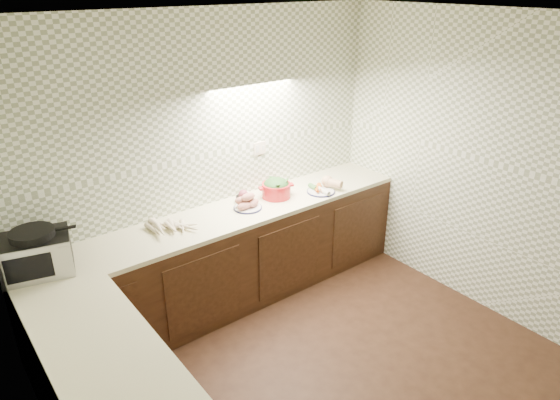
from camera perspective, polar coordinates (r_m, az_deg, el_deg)
room at (r=3.04m, az=8.85°, el=1.02°), size 3.60×3.60×2.60m
counter at (r=3.76m, az=-7.72°, el=-14.95°), size 3.60×3.60×0.90m
toaster_oven at (r=3.88m, az=-26.10°, el=-5.45°), size 0.53×0.45×0.32m
parsnip_pile at (r=4.20m, az=-12.91°, el=-3.04°), size 0.40×0.41×0.08m
sweet_potato_plate at (r=4.48m, az=-3.79°, el=-0.33°), size 0.26×0.26×0.15m
onion_bowl at (r=4.61m, az=-4.07°, el=0.28°), size 0.17×0.17×0.13m
dutch_oven at (r=4.69m, az=-0.43°, el=1.39°), size 0.34×0.34×0.19m
veg_plate at (r=4.88m, az=4.99°, el=1.63°), size 0.34×0.32×0.13m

